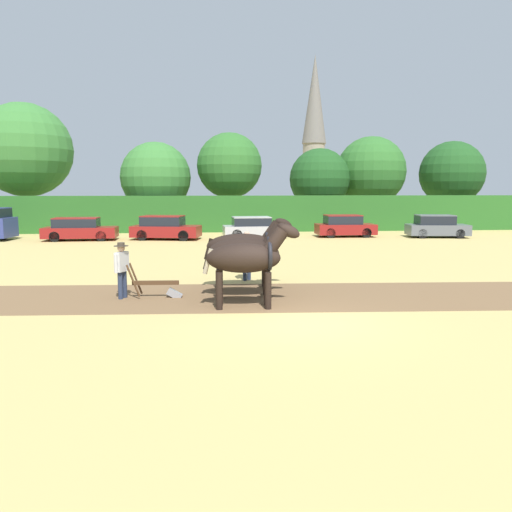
# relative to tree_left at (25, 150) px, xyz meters

# --- Properties ---
(ground_plane) EXTENTS (240.00, 240.00, 0.00)m
(ground_plane) POSITION_rel_tree_left_xyz_m (16.41, -30.08, -6.28)
(ground_plane) COLOR tan
(plowed_furrow_strip) EXTENTS (29.61, 5.75, 0.01)m
(plowed_furrow_strip) POSITION_rel_tree_left_xyz_m (10.91, -26.92, -6.28)
(plowed_furrow_strip) COLOR brown
(plowed_furrow_strip) RESTS_ON ground
(hedgerow) EXTENTS (60.43, 1.39, 2.72)m
(hedgerow) POSITION_rel_tree_left_xyz_m (16.41, -3.86, -4.92)
(hedgerow) COLOR #286023
(hedgerow) RESTS_ON ground
(tree_left) EXTENTS (7.36, 7.36, 9.97)m
(tree_left) POSITION_rel_tree_left_xyz_m (0.00, 0.00, 0.00)
(tree_left) COLOR brown
(tree_left) RESTS_ON ground
(tree_center_left) EXTENTS (5.72, 5.72, 7.03)m
(tree_center_left) POSITION_rel_tree_left_xyz_m (10.18, -0.03, -2.11)
(tree_center_left) COLOR brown
(tree_center_left) RESTS_ON ground
(tree_center) EXTENTS (5.38, 5.38, 7.84)m
(tree_center) POSITION_rel_tree_left_xyz_m (16.23, -0.02, -1.14)
(tree_center) COLOR brown
(tree_center) RESTS_ON ground
(tree_center_right) EXTENTS (5.27, 5.27, 6.74)m
(tree_center_right) POSITION_rel_tree_left_xyz_m (24.16, 1.36, -2.18)
(tree_center_right) COLOR #4C3823
(tree_center_right) RESTS_ON ground
(tree_right) EXTENTS (6.21, 6.21, 7.90)m
(tree_right) POSITION_rel_tree_left_xyz_m (29.07, 2.28, -1.49)
(tree_right) COLOR #4C3823
(tree_right) RESTS_ON ground
(tree_far_right) EXTENTS (5.78, 5.78, 7.52)m
(tree_far_right) POSITION_rel_tree_left_xyz_m (36.48, 1.89, -1.66)
(tree_far_right) COLOR brown
(tree_far_right) RESTS_ON ground
(church_spire) EXTENTS (3.06, 3.06, 19.89)m
(church_spire) POSITION_rel_tree_left_xyz_m (28.03, 21.79, 4.13)
(church_spire) COLOR gray
(church_spire) RESTS_ON ground
(draft_horse_lead_left) EXTENTS (2.70, 0.96, 2.37)m
(draft_horse_lead_left) POSITION_rel_tree_left_xyz_m (15.35, -28.54, -4.93)
(draft_horse_lead_left) COLOR black
(draft_horse_lead_left) RESTS_ON ground
(draft_horse_lead_right) EXTENTS (2.84, 1.16, 2.30)m
(draft_horse_lead_right) POSITION_rel_tree_left_xyz_m (15.42, -27.18, -4.98)
(draft_horse_lead_right) COLOR black
(draft_horse_lead_right) RESTS_ON ground
(draft_horse_trail_left) EXTENTS (2.94, 1.00, 2.37)m
(draft_horse_trail_left) POSITION_rel_tree_left_xyz_m (15.51, -25.82, -4.91)
(draft_horse_trail_left) COLOR black
(draft_horse_trail_left) RESTS_ON ground
(plow) EXTENTS (1.63, 0.48, 1.13)m
(plow) POSITION_rel_tree_left_xyz_m (12.84, -27.03, -5.96)
(plow) COLOR #4C331E
(plow) RESTS_ON ground
(farmer_at_plow) EXTENTS (0.42, 0.60, 1.67)m
(farmer_at_plow) POSITION_rel_tree_left_xyz_m (11.75, -27.04, -5.31)
(farmer_at_plow) COLOR #28334C
(farmer_at_plow) RESTS_ON ground
(farmer_beside_team) EXTENTS (0.51, 0.52, 1.75)m
(farmer_beside_team) POSITION_rel_tree_left_xyz_m (15.66, -24.45, -5.26)
(farmer_beside_team) COLOR #28334C
(farmer_beside_team) RESTS_ON ground
(parked_car_left) EXTENTS (4.53, 1.84, 1.44)m
(parked_car_left) POSITION_rel_tree_left_xyz_m (6.25, -9.52, -5.58)
(parked_car_left) COLOR maroon
(parked_car_left) RESTS_ON ground
(parked_car_center_left) EXTENTS (4.57, 2.64, 1.53)m
(parked_car_center_left) POSITION_rel_tree_left_xyz_m (11.61, -9.52, -5.54)
(parked_car_center_left) COLOR maroon
(parked_car_center_left) RESTS_ON ground
(parked_car_center) EXTENTS (4.15, 2.06, 1.42)m
(parked_car_center) POSITION_rel_tree_left_xyz_m (17.34, -9.27, -5.59)
(parked_car_center) COLOR #A8A8B2
(parked_car_center) RESTS_ON ground
(parked_car_center_right) EXTENTS (3.96, 1.82, 1.49)m
(parked_car_center_right) POSITION_rel_tree_left_xyz_m (23.60, -8.84, -5.56)
(parked_car_center_right) COLOR maroon
(parked_car_center_right) RESTS_ON ground
(parked_car_right) EXTENTS (4.13, 2.31, 1.51)m
(parked_car_right) POSITION_rel_tree_left_xyz_m (29.63, -9.86, -5.56)
(parked_car_right) COLOR #565B66
(parked_car_right) RESTS_ON ground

